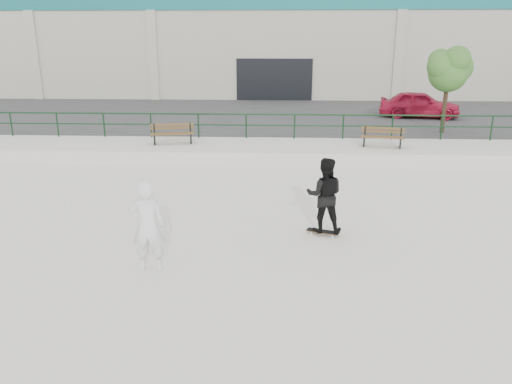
# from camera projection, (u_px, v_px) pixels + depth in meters

# --- Properties ---
(ground) EXTENTS (120.00, 120.00, 0.00)m
(ground) POSITION_uv_depth(u_px,v_px,m) (260.00, 260.00, 10.65)
(ground) COLOR white
(ground) RESTS_ON ground
(ledge) EXTENTS (30.00, 3.00, 0.50)m
(ledge) POSITION_uv_depth(u_px,v_px,m) (269.00, 151.00, 19.63)
(ledge) COLOR silver
(ledge) RESTS_ON ground
(parking_strip) EXTENTS (60.00, 14.00, 0.50)m
(parking_strip) POSITION_uv_depth(u_px,v_px,m) (273.00, 118.00, 27.74)
(parking_strip) COLOR #343434
(parking_strip) RESTS_ON ground
(railing) EXTENTS (28.00, 0.06, 1.03)m
(railing) POSITION_uv_depth(u_px,v_px,m) (270.00, 121.00, 20.58)
(railing) COLOR #13351B
(railing) RESTS_ON ledge
(commercial_building) EXTENTS (44.20, 16.33, 8.00)m
(commercial_building) POSITION_uv_depth(u_px,v_px,m) (276.00, 36.00, 39.79)
(commercial_building) COLOR #B1AF9E
(commercial_building) RESTS_ON ground
(bench_left) EXTENTS (1.76, 0.83, 0.78)m
(bench_left) POSITION_uv_depth(u_px,v_px,m) (173.00, 134.00, 19.72)
(bench_left) COLOR brown
(bench_left) RESTS_ON ledge
(bench_right) EXTENTS (1.68, 0.79, 0.75)m
(bench_right) POSITION_uv_depth(u_px,v_px,m) (382.00, 137.00, 19.13)
(bench_right) COLOR brown
(bench_right) RESTS_ON ledge
(tree) EXTENTS (2.09, 1.86, 3.71)m
(tree) POSITION_uv_depth(u_px,v_px,m) (449.00, 68.00, 21.28)
(tree) COLOR #3D301E
(tree) RESTS_ON parking_strip
(red_car) EXTENTS (4.30, 2.38, 1.38)m
(red_car) POSITION_uv_depth(u_px,v_px,m) (419.00, 104.00, 25.98)
(red_car) COLOR #B71636
(red_car) RESTS_ON parking_strip
(skateboard) EXTENTS (0.80, 0.45, 0.09)m
(skateboard) POSITION_uv_depth(u_px,v_px,m) (323.00, 232.00, 11.99)
(skateboard) COLOR black
(skateboard) RESTS_ON ground
(standing_skater) EXTENTS (0.93, 0.76, 1.80)m
(standing_skater) POSITION_uv_depth(u_px,v_px,m) (325.00, 195.00, 11.72)
(standing_skater) COLOR black
(standing_skater) RESTS_ON skateboard
(seated_skater) EXTENTS (0.72, 0.51, 1.89)m
(seated_skater) POSITION_uv_depth(u_px,v_px,m) (148.00, 226.00, 9.92)
(seated_skater) COLOR white
(seated_skater) RESTS_ON ground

